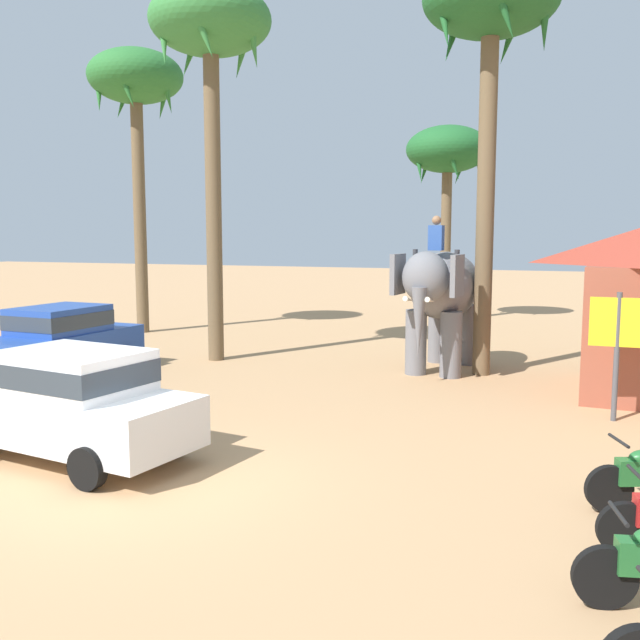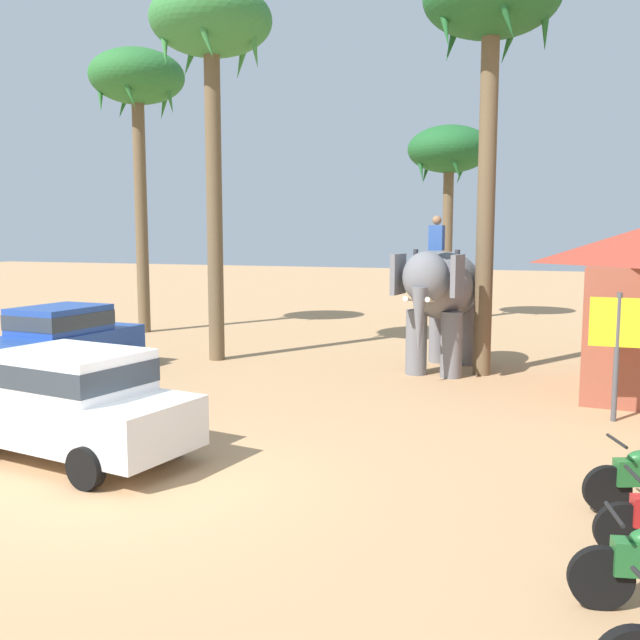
# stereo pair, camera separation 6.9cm
# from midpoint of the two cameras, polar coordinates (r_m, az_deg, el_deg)

# --- Properties ---
(ground_plane) EXTENTS (120.00, 120.00, 0.00)m
(ground_plane) POSITION_cam_midpoint_polar(r_m,az_deg,el_deg) (10.49, -14.15, -12.54)
(ground_plane) COLOR tan
(car_sedan_foreground) EXTENTS (4.31, 2.34, 1.70)m
(car_sedan_foreground) POSITION_cam_midpoint_polar(r_m,az_deg,el_deg) (11.61, -19.54, -6.07)
(car_sedan_foreground) COLOR white
(car_sedan_foreground) RESTS_ON ground
(car_parked_far_side) EXTENTS (2.08, 4.20, 1.70)m
(car_parked_far_side) POSITION_cam_midpoint_polar(r_m,az_deg,el_deg) (18.46, -20.11, -1.34)
(car_parked_far_side) COLOR #23479E
(car_parked_far_side) RESTS_ON ground
(elephant_with_mahout) EXTENTS (1.93, 3.95, 3.88)m
(elephant_with_mahout) POSITION_cam_midpoint_polar(r_m,az_deg,el_deg) (18.00, 9.68, 2.19)
(elephant_with_mahout) COLOR slate
(elephant_with_mahout) RESTS_ON ground
(palm_tree_behind_elephant) EXTENTS (3.20, 3.20, 9.62)m
(palm_tree_behind_elephant) POSITION_cam_midpoint_polar(r_m,az_deg,el_deg) (26.00, -14.65, 17.66)
(palm_tree_behind_elephant) COLOR brown
(palm_tree_behind_elephant) RESTS_ON ground
(palm_tree_left_of_road) EXTENTS (3.20, 3.20, 7.57)m
(palm_tree_left_of_road) POSITION_cam_midpoint_polar(r_m,az_deg,el_deg) (28.48, 10.13, 12.95)
(palm_tree_left_of_road) COLOR brown
(palm_tree_left_of_road) RESTS_ON ground
(palm_tree_far_back) EXTENTS (3.20, 3.20, 9.88)m
(palm_tree_far_back) POSITION_cam_midpoint_polar(r_m,az_deg,el_deg) (20.14, -8.89, 21.70)
(palm_tree_far_back) COLOR brown
(palm_tree_far_back) RESTS_ON ground
(palm_tree_leaning_seaward) EXTENTS (3.20, 3.20, 9.80)m
(palm_tree_leaning_seaward) POSITION_cam_midpoint_polar(r_m,az_deg,el_deg) (18.39, 13.44, 22.81)
(palm_tree_leaning_seaward) COLOR brown
(palm_tree_leaning_seaward) RESTS_ON ground
(signboard_yellow) EXTENTS (1.00, 0.10, 2.40)m
(signboard_yellow) POSITION_cam_midpoint_polar(r_m,az_deg,el_deg) (14.08, 22.67, -0.82)
(signboard_yellow) COLOR #4C4C51
(signboard_yellow) RESTS_ON ground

